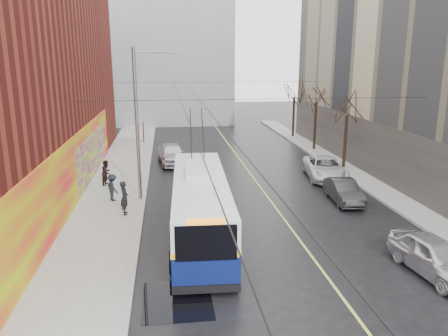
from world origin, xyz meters
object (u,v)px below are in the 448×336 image
object	(u,v)px
trolleybus	(200,205)
pedestrian_b	(107,173)
pedestrian_a	(125,198)
parked_car_a	(435,257)
parked_car_b	(344,191)
tree_near	(348,105)
streetlight_pole	(140,121)
pedestrian_c	(113,187)
tree_mid	(317,94)
tree_far	(295,90)
following_car	(171,154)
parked_car_c	(325,168)

from	to	relation	value
trolleybus	pedestrian_b	size ratio (longest dim) A/B	7.00
pedestrian_a	pedestrian_b	xyz separation A→B (m)	(-1.69, 5.93, -0.08)
parked_car_a	parked_car_b	distance (m)	9.15
tree_near	parked_car_a	distance (m)	17.70
streetlight_pole	pedestrian_c	size ratio (longest dim) A/B	5.54
parked_car_b	pedestrian_a	bearing A→B (deg)	-172.27
tree_mid	tree_far	xyz separation A→B (m)	(0.00, 7.00, -0.11)
following_car	parked_car_c	bearing A→B (deg)	-35.27
pedestrian_a	pedestrian_c	size ratio (longest dim) A/B	1.14
parked_car_b	parked_car_c	distance (m)	5.30
tree_far	following_car	bearing A→B (deg)	-141.45
parked_car_b	pedestrian_a	distance (m)	12.81
parked_car_b	pedestrian_b	bearing A→B (deg)	164.52
pedestrian_b	tree_far	bearing A→B (deg)	-27.53
trolleybus	parked_car_a	xyz separation A→B (m)	(8.91, -5.20, -0.79)
tree_mid	pedestrian_a	xyz separation A→B (m)	(-15.97, -15.64, -4.17)
pedestrian_b	tree_near	bearing A→B (deg)	-62.22
following_car	pedestrian_b	distance (m)	7.53
parked_car_a	parked_car_b	xyz separation A→B (m)	(0.00, 9.15, -0.09)
tree_mid	parked_car_a	world-z (taller)	tree_mid
pedestrian_c	pedestrian_b	bearing A→B (deg)	-19.32
streetlight_pole	trolleybus	xyz separation A→B (m)	(3.03, -5.69, -3.30)
trolleybus	tree_far	bearing A→B (deg)	67.18
parked_car_c	pedestrian_a	world-z (taller)	pedestrian_a
tree_near	parked_car_c	size ratio (longest dim) A/B	1.17
tree_near	trolleybus	distance (m)	17.18
tree_mid	pedestrian_b	size ratio (longest dim) A/B	3.95
streetlight_pole	tree_mid	bearing A→B (deg)	40.65
pedestrian_c	parked_car_a	bearing A→B (deg)	-159.83
tree_mid	pedestrian_c	xyz separation A→B (m)	(-16.89, -13.18, -4.29)
tree_mid	parked_car_b	bearing A→B (deg)	-102.25
tree_near	tree_far	bearing A→B (deg)	90.00
parked_car_b	tree_near	bearing A→B (deg)	71.23
parked_car_c	trolleybus	bearing A→B (deg)	-128.69
streetlight_pole	following_car	bearing A→B (deg)	78.86
tree_near	tree_mid	bearing A→B (deg)	90.00
streetlight_pole	parked_car_a	size ratio (longest dim) A/B	2.03
tree_far	parked_car_a	world-z (taller)	tree_far
following_car	pedestrian_c	bearing A→B (deg)	-117.25
following_car	pedestrian_b	size ratio (longest dim) A/B	2.91
parked_car_c	parked_car_a	bearing A→B (deg)	-85.26
parked_car_c	pedestrian_c	distance (m)	14.91
pedestrian_b	following_car	bearing A→B (deg)	-16.47
streetlight_pole	parked_car_b	distance (m)	12.77
tree_far	pedestrian_a	bearing A→B (deg)	-125.20
trolleybus	pedestrian_c	size ratio (longest dim) A/B	7.29
trolleybus	pedestrian_a	distance (m)	4.94
tree_near	parked_car_c	distance (m)	5.48
parked_car_c	pedestrian_b	distance (m)	15.21
tree_near	trolleybus	bearing A→B (deg)	-136.01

